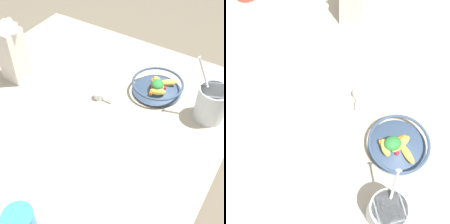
{
  "view_description": "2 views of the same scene",
  "coord_description": "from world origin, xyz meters",
  "views": [
    {
      "loc": [
        -0.59,
        0.68,
        0.9
      ],
      "look_at": [
        -0.16,
        -0.01,
        0.09
      ],
      "focal_mm": 50.0,
      "sensor_mm": 36.0,
      "label": 1
    },
    {
      "loc": [
        -0.6,
        -0.1,
        1.09
      ],
      "look_at": [
        -0.15,
        -0.03,
        0.12
      ],
      "focal_mm": 50.0,
      "sensor_mm": 36.0,
      "label": 2
    }
  ],
  "objects": [
    {
      "name": "yogurt_tub",
      "position": [
        -0.46,
        -0.23,
        0.11
      ],
      "size": [
        0.15,
        0.12,
        0.25
      ],
      "color": "silver",
      "rests_on": "countertop"
    },
    {
      "name": "ground_plane",
      "position": [
        0.0,
        0.0,
        0.0
      ],
      "size": [
        6.0,
        6.0,
        0.0
      ],
      "primitive_type": "plane",
      "color": "#665B4C"
    },
    {
      "name": "milk_carton",
      "position": [
        0.34,
        -0.02,
        0.18
      ],
      "size": [
        0.09,
        0.09,
        0.29
      ],
      "color": "silver",
      "rests_on": "countertop"
    },
    {
      "name": "countertop",
      "position": [
        0.0,
        0.0,
        0.02
      ],
      "size": [
        1.14,
        1.14,
        0.04
      ],
      "color": "#B2A893",
      "rests_on": "ground_plane"
    },
    {
      "name": "fruit_bowl",
      "position": [
        -0.23,
        -0.25,
        0.07
      ],
      "size": [
        0.21,
        0.21,
        0.08
      ],
      "color": "#384C6B",
      "rests_on": "countertop"
    },
    {
      "name": "measuring_scoop",
      "position": [
        -0.04,
        -0.09,
        0.05
      ],
      "size": [
        0.08,
        0.04,
        0.03
      ],
      "color": "white",
      "rests_on": "countertop"
    }
  ]
}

